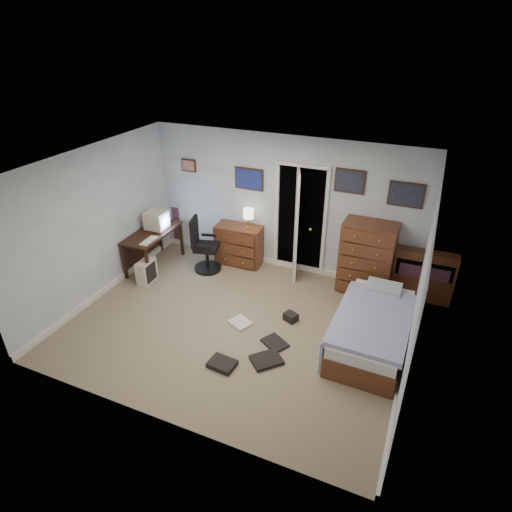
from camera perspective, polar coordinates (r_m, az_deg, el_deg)
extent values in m
cube|color=gray|center=(6.76, -2.64, -9.08)|extent=(5.00, 4.00, 0.02)
cube|color=black|center=(8.15, -13.69, 3.03)|extent=(0.62, 1.27, 0.04)
cube|color=black|center=(8.04, -17.16, -0.75)|extent=(0.05, 0.05, 0.68)
cube|color=black|center=(7.76, -14.23, -1.43)|extent=(0.05, 0.05, 0.68)
cube|color=black|center=(8.86, -12.68, 2.73)|extent=(0.05, 0.05, 0.68)
cube|color=black|center=(8.61, -9.89, 2.22)|extent=(0.05, 0.05, 0.68)
cube|color=black|center=(8.43, -14.96, 1.36)|extent=(0.06, 1.15, 0.48)
cube|color=beige|center=(8.16, -13.13, 4.71)|extent=(0.38, 0.36, 0.33)
cube|color=#8CB2F2|center=(8.06, -12.01, 4.53)|extent=(0.02, 0.27, 0.21)
cube|color=beige|center=(8.23, -13.00, 3.61)|extent=(0.25, 0.25, 0.02)
cube|color=beige|center=(7.79, -14.12, 1.97)|extent=(0.16, 0.39, 0.02)
cube|color=beige|center=(7.88, -14.40, -2.02)|extent=(0.20, 0.41, 0.43)
cube|color=black|center=(7.83, -13.79, -2.16)|extent=(0.01, 0.29, 0.34)
cylinder|color=black|center=(8.16, -6.42, -1.60)|extent=(0.62, 0.62, 0.06)
cylinder|color=black|center=(8.05, -6.51, -0.29)|extent=(0.07, 0.07, 0.39)
cube|color=black|center=(7.94, -6.60, 1.18)|extent=(0.53, 0.53, 0.08)
cube|color=black|center=(7.86, -8.23, 3.22)|extent=(0.16, 0.39, 0.53)
cube|color=black|center=(7.68, -7.07, 1.28)|extent=(0.29, 0.12, 0.04)
cube|color=black|center=(8.08, -6.26, 2.80)|extent=(0.29, 0.12, 0.04)
cube|color=maroon|center=(9.10, -10.31, 4.16)|extent=(0.17, 0.17, 0.82)
cube|color=#5B301C|center=(8.18, -2.25, 1.52)|extent=(0.90, 0.50, 0.77)
cylinder|color=gold|center=(7.93, -0.99, 3.81)|extent=(0.12, 0.12, 0.02)
cylinder|color=gold|center=(7.88, -1.00, 4.58)|extent=(0.02, 0.02, 0.23)
cylinder|color=beige|center=(7.81, -1.01, 5.68)|extent=(0.21, 0.21, 0.17)
cube|color=black|center=(8.00, 6.65, 5.54)|extent=(0.90, 0.60, 2.00)
cube|color=white|center=(7.84, 2.78, 5.21)|extent=(0.06, 0.05, 2.00)
cube|color=white|center=(7.60, 9.14, 4.07)|extent=(0.06, 0.05, 2.00)
cube|color=white|center=(7.35, 6.32, 11.92)|extent=(0.96, 0.05, 0.06)
cube|color=white|center=(7.63, 5.35, 4.41)|extent=(0.31, 0.77, 2.00)
sphere|color=gold|center=(7.41, 7.25, 3.55)|extent=(0.06, 0.06, 0.06)
cube|color=#5B301C|center=(7.44, 14.55, -0.23)|extent=(0.89, 0.55, 1.28)
cube|color=#5B301C|center=(7.61, 21.38, -2.46)|extent=(0.98, 0.27, 0.88)
cube|color=black|center=(7.47, 21.58, -1.64)|extent=(0.90, 0.12, 0.29)
cube|color=maroon|center=(7.48, 21.52, -1.90)|extent=(0.78, 0.14, 0.21)
cube|color=#5B301C|center=(6.48, 15.10, -10.20)|extent=(0.98, 1.89, 0.33)
cube|color=white|center=(6.33, 15.39, -8.44)|extent=(0.94, 1.86, 0.17)
cube|color=#55579E|center=(6.20, 15.35, -8.17)|extent=(1.03, 1.61, 0.09)
cube|color=#55579E|center=(6.40, 10.67, -9.01)|extent=(0.07, 1.59, 0.51)
cube|color=#63889F|center=(6.83, 16.64, -4.17)|extent=(0.52, 0.37, 0.12)
cube|color=#331E11|center=(8.34, -8.96, 11.86)|extent=(0.30, 0.03, 0.24)
cube|color=#985453|center=(8.33, -9.03, 11.83)|extent=(0.25, 0.01, 0.19)
cube|color=#331E11|center=(7.81, -0.92, 10.25)|extent=(0.55, 0.03, 0.40)
cube|color=#0F0B51|center=(7.79, -0.97, 10.21)|extent=(0.50, 0.01, 0.35)
cube|color=#331E11|center=(7.23, 12.40, 9.73)|extent=(0.50, 0.03, 0.40)
cube|color=black|center=(7.22, 12.37, 9.68)|extent=(0.45, 0.01, 0.35)
cube|color=#331E11|center=(7.17, 19.38, 7.72)|extent=(0.55, 0.03, 0.40)
cube|color=black|center=(7.15, 19.37, 7.67)|extent=(0.50, 0.01, 0.35)
cube|color=black|center=(6.37, 2.53, -11.51)|extent=(0.45, 0.42, 0.04)
cube|color=black|center=(6.09, 1.42, -13.68)|extent=(0.51, 0.51, 0.05)
cube|color=black|center=(6.80, 4.65, -8.10)|extent=(0.25, 0.23, 0.13)
cube|color=black|center=(6.03, -4.53, -14.14)|extent=(0.39, 0.31, 0.07)
cube|color=silver|center=(6.73, -2.09, -8.90)|extent=(0.40, 0.38, 0.05)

